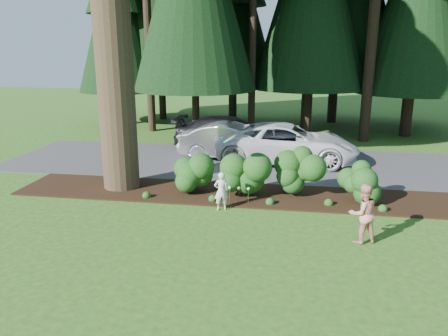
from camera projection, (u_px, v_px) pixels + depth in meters
name	position (u px, v px, depth m)	size (l,w,h in m)	color
ground	(239.00, 235.00, 11.54)	(80.00, 80.00, 0.00)	#244C15
mulch_bed	(251.00, 195.00, 14.62)	(16.00, 2.50, 0.05)	black
driveway	(261.00, 163.00, 18.67)	(22.00, 6.00, 0.03)	#38383A
shrub_row	(275.00, 174.00, 14.19)	(6.53, 1.60, 1.61)	#1E3C12
lily_cluster	(239.00, 189.00, 13.73)	(0.69, 0.09, 0.57)	#1E3C12
car_silver_wagon	(234.00, 142.00, 19.12)	(1.66, 4.76, 1.57)	#B5B5BA
car_white_suv	(287.00, 143.00, 18.57)	(2.77, 6.02, 1.67)	silver
car_dark_suv	(231.00, 133.00, 20.89)	(2.21, 5.45, 1.58)	black
child	(221.00, 191.00, 13.21)	(0.43, 0.29, 1.19)	silver
adult	(363.00, 213.00, 10.94)	(0.75, 0.59, 1.55)	#CB401B
frisbee	(230.00, 138.00, 12.81)	(0.40, 0.45, 0.26)	teal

